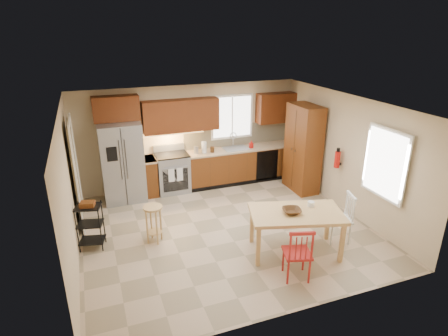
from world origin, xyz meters
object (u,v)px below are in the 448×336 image
fire_extinguisher (337,160)px  utility_cart (91,226)px  soap_bottle (251,144)px  pantry (303,149)px  chair_white (339,218)px  table_bowl (291,213)px  refrigerator (122,162)px  dining_table (295,232)px  bar_stool (154,224)px  chair_red (297,252)px  range_stove (173,173)px  table_jar (311,205)px

fire_extinguisher → utility_cart: fire_extinguisher is taller
soap_bottle → pantry: bearing=-43.5°
chair_white → table_bowl: chair_white is taller
refrigerator → fire_extinguisher: size_ratio=5.06×
dining_table → chair_white: size_ratio=1.70×
soap_bottle → chair_white: soap_bottle is taller
pantry → table_bowl: pantry is taller
bar_stool → utility_cart: utility_cart is taller
fire_extinguisher → dining_table: size_ratio=0.23×
fire_extinguisher → utility_cart: bearing=179.0°
chair_red → utility_cart: size_ratio=1.07×
range_stove → utility_cart: 2.75m
pantry → chair_red: bearing=-122.3°
table_bowl → refrigerator: bearing=127.1°
dining_table → table_bowl: 0.41m
dining_table → utility_cart: utility_cart is taller
refrigerator → table_jar: size_ratio=13.16×
dining_table → table_bowl: size_ratio=4.94×
range_stove → dining_table: size_ratio=0.58×
table_jar → range_stove: bearing=118.8°
table_jar → bar_stool: size_ratio=0.19×
table_jar → bar_stool: table_jar is taller
refrigerator → bar_stool: bearing=-81.8°
refrigerator → chair_white: refrigerator is taller
refrigerator → range_stove: refrigerator is taller
soap_bottle → dining_table: 3.36m
soap_bottle → bar_stool: bearing=-144.5°
dining_table → table_jar: 0.56m
soap_bottle → dining_table: bearing=-100.4°
table_bowl → table_jar: size_ratio=2.33×
bar_stool → range_stove: bearing=47.6°
refrigerator → table_bowl: size_ratio=5.65×
chair_red → bar_stool: chair_red is taller
utility_cart → pantry: bearing=24.8°
soap_bottle → bar_stool: (-2.88, -2.06, -0.63)m
range_stove → pantry: pantry is taller
dining_table → range_stove: bearing=129.4°
chair_white → soap_bottle: bearing=22.4°
soap_bottle → fire_extinguisher: size_ratio=0.53×
refrigerator → utility_cart: refrigerator is taller
refrigerator → range_stove: size_ratio=1.98×
dining_table → table_jar: (0.35, 0.10, 0.43)m
utility_cart → fire_extinguisher: bearing=12.7°
soap_bottle → pantry: (0.95, -0.90, 0.05)m
fire_extinguisher → chair_white: bearing=-122.6°
fire_extinguisher → refrigerator: bearing=155.5°
fire_extinguisher → dining_table: (-1.75, -1.30, -0.71)m
pantry → table_jar: bearing=-118.1°
fire_extinguisher → chair_red: size_ratio=0.39×
dining_table → chair_white: bearing=19.2°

